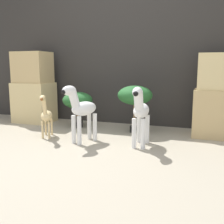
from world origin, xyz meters
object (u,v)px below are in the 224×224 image
at_px(zebra_right, 140,111).
at_px(giraffe_figurine, 46,114).
at_px(potted_palm_back, 135,96).
at_px(zebra_left, 81,109).
at_px(potted_palm_front, 78,101).

height_order(zebra_right, giraffe_figurine, zebra_right).
xyz_separation_m(zebra_right, potted_palm_back, (-0.23, 0.62, 0.10)).
distance_m(zebra_left, potted_palm_back, 0.84).
bearing_deg(potted_palm_front, zebra_right, -29.98).
bearing_deg(potted_palm_front, giraffe_figurine, -100.13).
bearing_deg(giraffe_figurine, zebra_left, -7.29).
height_order(zebra_right, zebra_left, same).
bearing_deg(zebra_left, zebra_right, 6.50).
height_order(zebra_right, potted_palm_front, zebra_right).
height_order(potted_palm_front, potted_palm_back, potted_palm_back).
distance_m(giraffe_figurine, potted_palm_front, 0.66).
bearing_deg(zebra_left, potted_palm_back, 56.95).
distance_m(zebra_right, potted_palm_back, 0.67).
bearing_deg(potted_palm_back, zebra_right, -69.88).
height_order(zebra_right, potted_palm_back, zebra_right).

